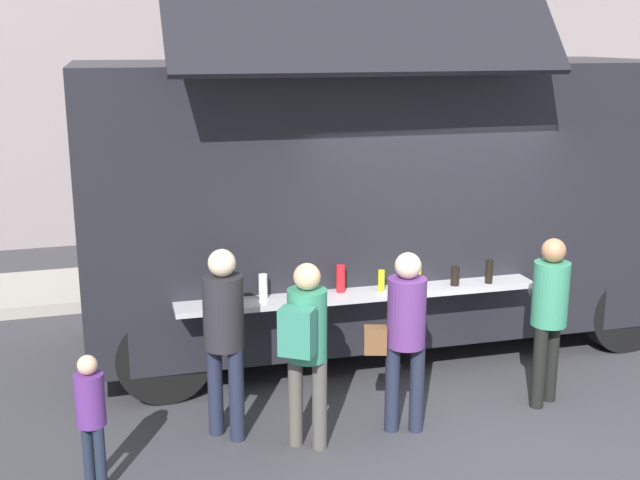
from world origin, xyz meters
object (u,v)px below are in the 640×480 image
object	(u,v)px
food_truck_main	(380,193)
customer_extra_browsing	(549,307)
trash_bin	(593,227)
customer_front_ordering	(404,327)
customer_rear_waiting	(224,327)
child_near_queue	(91,410)
customer_mid_with_backpack	(306,338)

from	to	relation	value
food_truck_main	customer_extra_browsing	distance (m)	2.33
trash_bin	customer_front_ordering	size ratio (longest dim) A/B	0.59
food_truck_main	customer_extra_browsing	bearing A→B (deg)	-64.85
customer_rear_waiting	child_near_queue	bearing A→B (deg)	160.74
customer_front_ordering	trash_bin	bearing A→B (deg)	-31.00
food_truck_main	customer_rear_waiting	bearing A→B (deg)	-136.93
customer_mid_with_backpack	child_near_queue	bearing A→B (deg)	128.68
trash_bin	customer_rear_waiting	world-z (taller)	customer_rear_waiting
food_truck_main	trash_bin	size ratio (longest dim) A/B	6.79
food_truck_main	customer_front_ordering	world-z (taller)	food_truck_main
trash_bin	customer_mid_with_backpack	bearing A→B (deg)	-142.52
customer_front_ordering	customer_extra_browsing	distance (m)	1.47
trash_bin	customer_mid_with_backpack	world-z (taller)	customer_mid_with_backpack
customer_extra_browsing	child_near_queue	world-z (taller)	customer_extra_browsing
food_truck_main	customer_front_ordering	distance (m)	2.34
customer_front_ordering	customer_rear_waiting	bearing A→B (deg)	94.75
customer_rear_waiting	customer_extra_browsing	size ratio (longest dim) A/B	1.05
customer_mid_with_backpack	customer_front_ordering	bearing A→B (deg)	-52.01
customer_rear_waiting	customer_extra_browsing	distance (m)	2.96
customer_extra_browsing	child_near_queue	bearing A→B (deg)	67.79
customer_extra_browsing	food_truck_main	bearing A→B (deg)	-3.11
customer_front_ordering	customer_mid_with_backpack	bearing A→B (deg)	111.07
customer_front_ordering	customer_rear_waiting	size ratio (longest dim) A/B	0.96
customer_rear_waiting	customer_extra_browsing	world-z (taller)	customer_rear_waiting
customer_mid_with_backpack	customer_rear_waiting	distance (m)	0.71
trash_bin	customer_rear_waiting	bearing A→B (deg)	-147.52
food_truck_main	trash_bin	world-z (taller)	food_truck_main
trash_bin	customer_extra_browsing	size ratio (longest dim) A/B	0.59
customer_front_ordering	customer_mid_with_backpack	distance (m)	0.89
food_truck_main	customer_rear_waiting	world-z (taller)	food_truck_main
food_truck_main	child_near_queue	distance (m)	4.07
trash_bin	customer_extra_browsing	xyz separation A→B (m)	(-3.55, -4.35, 0.48)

